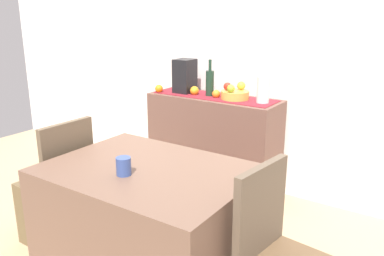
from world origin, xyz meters
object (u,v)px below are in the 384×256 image
Objects in this scene: dining_table at (150,227)px; chair_near_window at (58,206)px; coffee_maker at (185,76)px; wine_bottle at (210,83)px; ceramic_vase at (263,90)px; coffee_cup at (124,166)px; fruit_bowl at (235,95)px; sideboard_console at (213,143)px.

chair_near_window is (-0.84, -0.00, -0.10)m from dining_table.
chair_near_window is at bearing -179.97° from dining_table.
coffee_maker reaches higher than chair_near_window.
ceramic_vase is (0.50, 0.00, -0.01)m from wine_bottle.
ceramic_vase is 1.50m from dining_table.
coffee_cup is (0.39, -1.52, -0.19)m from wine_bottle.
wine_bottle is 1.57m from dining_table.
sideboard_console is at bearing 180.00° from fruit_bowl.
chair_near_window is at bearing -115.22° from fruit_bowl.
wine_bottle reaches higher than ceramic_vase.
fruit_bowl is 0.26m from wine_bottle.
ceramic_vase is 0.25× the size of chair_near_window.
sideboard_console reaches higher than coffee_cup.
chair_near_window is at bearing -95.43° from coffee_maker.
fruit_bowl is 1.49m from dining_table.
fruit_bowl is at bearing 95.39° from coffee_cup.
coffee_maker is at bearing 180.00° from fruit_bowl.
chair_near_window is at bearing -123.25° from ceramic_vase.
chair_near_window is (-0.79, 0.14, -0.52)m from coffee_cup.
wine_bottle is 1.05× the size of coffee_maker.
dining_table is at bearing -82.15° from fruit_bowl.
ceramic_vase is 1.79m from chair_near_window.
coffee_cup is (0.66, -1.52, -0.22)m from coffee_maker.
dining_table is (0.71, -1.38, -0.64)m from coffee_maker.
fruit_bowl reaches higher than sideboard_console.
coffee_maker is 0.27× the size of dining_table.
fruit_bowl is 0.26m from ceramic_vase.
ceramic_vase is at bearing 85.82° from coffee_cup.
coffee_maker is 1.40× the size of ceramic_vase.
coffee_cup is at bearing -77.09° from sideboard_console.
fruit_bowl is 0.53m from coffee_maker.
coffee_maker reaches higher than dining_table.
sideboard_console is 0.51m from fruit_bowl.
coffee_maker is at bearing 180.00° from ceramic_vase.
ceramic_vase is 0.19× the size of dining_table.
coffee_maker is 1.67m from coffee_cup.
fruit_bowl is 2.41× the size of coffee_cup.
dining_table is (-0.06, -1.38, -0.60)m from ceramic_vase.
chair_near_window is (-0.13, -1.38, -0.75)m from coffee_maker.
sideboard_console is at bearing 102.91° from coffee_cup.
wine_bottle is 1.46× the size of ceramic_vase.
chair_near_window is at bearing -106.14° from wine_bottle.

